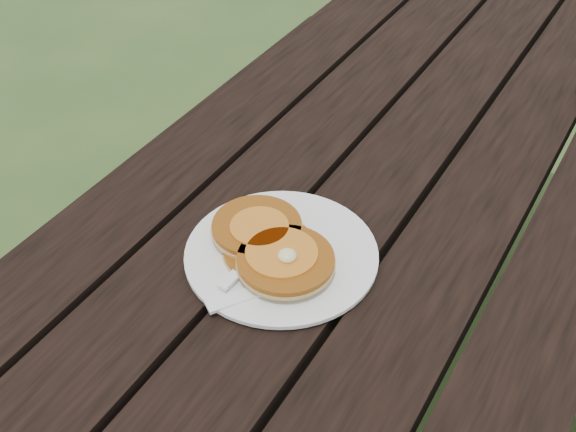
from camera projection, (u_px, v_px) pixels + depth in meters
The scene contains 6 objects.
ground at pixel (371, 408), 1.69m from camera, with size 60.00×60.00×0.00m, color #314B20.
picnic_table at pixel (385, 302), 1.45m from camera, with size 1.36×1.80×0.75m.
plate at pixel (281, 255), 1.00m from camera, with size 0.26×0.26×0.01m, color white.
pancake_stack at pixel (272, 246), 0.98m from camera, with size 0.20×0.17×0.04m.
knife at pixel (272, 286), 0.94m from camera, with size 0.02×0.18×0.01m, color white.
fork at pixel (247, 264), 0.97m from camera, with size 0.03×0.16×0.01m, color white, non-canonical shape.
Camera 1 is at (0.33, -0.95, 1.45)m, focal length 45.00 mm.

